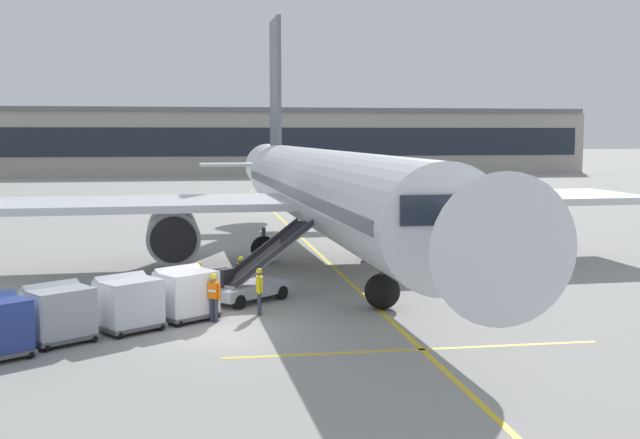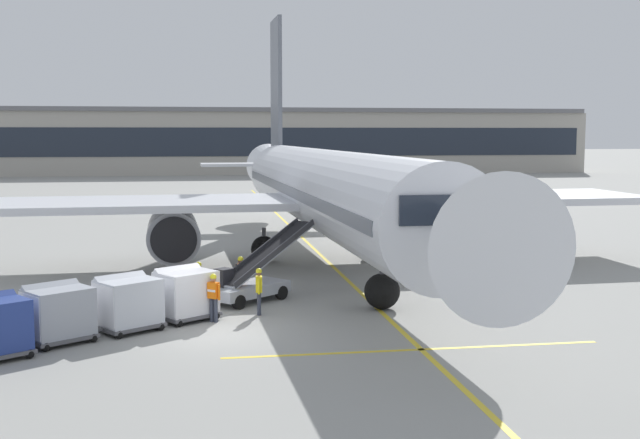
{
  "view_description": "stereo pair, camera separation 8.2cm",
  "coord_description": "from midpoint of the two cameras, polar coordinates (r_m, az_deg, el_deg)",
  "views": [
    {
      "loc": [
        -0.81,
        -26.16,
        6.67
      ],
      "look_at": [
        4.6,
        6.98,
        3.03
      ],
      "focal_mm": 44.54,
      "sensor_mm": 36.0,
      "label": 1
    },
    {
      "loc": [
        -0.73,
        -26.17,
        6.67
      ],
      "look_at": [
        4.6,
        6.98,
        3.03
      ],
      "focal_mm": 44.54,
      "sensor_mm": 36.0,
      "label": 2
    }
  ],
  "objects": [
    {
      "name": "belt_loader",
      "position": [
        31.98,
        -4.99,
        -4.29
      ],
      "size": [
        4.83,
        4.39,
        3.06
      ],
      "color": "#A3A8B2",
      "rests_on": "ground"
    },
    {
      "name": "terminal_building",
      "position": [
        137.78,
        -3.97,
        5.64
      ],
      "size": [
        108.99,
        17.34,
        10.93
      ],
      "color": "#A8A399",
      "rests_on": "ground"
    },
    {
      "name": "ground_crew_wingwalker",
      "position": [
        31.21,
        -8.76,
        -4.37
      ],
      "size": [
        0.44,
        0.44,
        1.74
      ],
      "color": "#333847",
      "rests_on": "ground"
    },
    {
      "name": "ground_crew_by_carts",
      "position": [
        32.33,
        -5.78,
        -3.96
      ],
      "size": [
        0.44,
        0.44,
        1.74
      ],
      "color": "black",
      "rests_on": "ground"
    },
    {
      "name": "baggage_cart_second",
      "position": [
        27.76,
        -13.71,
        -5.78
      ],
      "size": [
        2.69,
        2.46,
        1.91
      ],
      "color": "#515156",
      "rests_on": "ground"
    },
    {
      "name": "ground_crew_by_loader",
      "position": [
        28.49,
        -7.71,
        -5.36
      ],
      "size": [
        0.46,
        0.42,
        1.74
      ],
      "color": "#333847",
      "rests_on": "ground"
    },
    {
      "name": "baggage_cart_lead",
      "position": [
        28.97,
        -9.72,
        -5.2
      ],
      "size": [
        2.69,
        2.46,
        1.91
      ],
      "color": "#515156",
      "rests_on": "ground"
    },
    {
      "name": "apron_guidance_line_stop_bar",
      "position": [
        25.1,
        6.8,
        -9.26
      ],
      "size": [
        12.0,
        0.2,
        0.01
      ],
      "color": "yellow",
      "rests_on": "ground"
    },
    {
      "name": "safety_cone_wingtip",
      "position": [
        37.03,
        -9.29,
        -3.76
      ],
      "size": [
        0.6,
        0.6,
        0.68
      ],
      "color": "black",
      "rests_on": "ground"
    },
    {
      "name": "ground_crew_marshaller",
      "position": [
        29.46,
        -4.47,
        -4.94
      ],
      "size": [
        0.28,
        0.57,
        1.74
      ],
      "color": "#333847",
      "rests_on": "ground"
    },
    {
      "name": "apron_guidance_line_lead_in",
      "position": [
        40.42,
        0.77,
        -3.32
      ],
      "size": [
        0.2,
        110.0,
        0.01
      ],
      "color": "yellow",
      "rests_on": "ground"
    },
    {
      "name": "parked_airplane",
      "position": [
        40.7,
        0.28,
        2.06
      ],
      "size": [
        34.28,
        44.83,
        14.91
      ],
      "color": "silver",
      "rests_on": "ground"
    },
    {
      "name": "ground_plane",
      "position": [
        27.01,
        -7.43,
        -8.17
      ],
      "size": [
        600.0,
        600.0,
        0.0
      ],
      "primitive_type": "plane",
      "color": "gray"
    },
    {
      "name": "safety_cone_engine_keepout",
      "position": [
        36.39,
        -9.36,
        -3.94
      ],
      "size": [
        0.59,
        0.59,
        0.67
      ],
      "color": "black",
      "rests_on": "ground"
    },
    {
      "name": "baggage_cart_third",
      "position": [
        26.84,
        -18.37,
        -6.34
      ],
      "size": [
        2.69,
        2.46,
        1.91
      ],
      "color": "#515156",
      "rests_on": "ground"
    }
  ]
}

